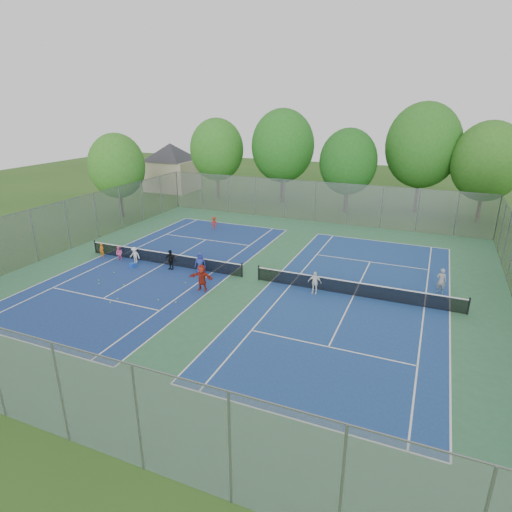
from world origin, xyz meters
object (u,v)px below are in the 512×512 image
Objects in this scene: ball_hopper at (202,263)px; instructor at (441,281)px; net_left at (163,258)px; net_right at (354,289)px; ball_crate at (133,265)px.

instructor reaches higher than ball_hopper.
net_right is at bearing 0.00° from net_left.
instructor reaches higher than net_left.
ball_hopper is 0.34× the size of instructor.
ball_hopper is at bearing 176.70° from net_right.
net_left is 2.97m from ball_hopper.
ball_crate is 5.04m from ball_hopper.
ball_hopper is at bearing 12.49° from net_left.
net_right reaches higher than ball_crate.
ball_crate is 0.23× the size of instructor.
instructor is (4.88, 2.58, 0.36)m from net_right.
net_left is 7.89× the size of instructor.
instructor is at bearing 6.92° from ball_hopper.
net_left is at bearing 180.00° from net_right.
ball_crate is at bearing -140.52° from net_left.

